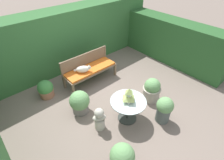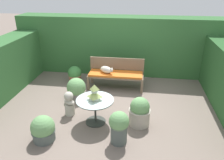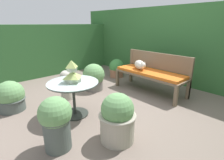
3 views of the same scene
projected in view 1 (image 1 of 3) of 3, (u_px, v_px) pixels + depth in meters
The scene contains 14 objects.
ground at pixel (113, 100), 4.55m from camera, with size 30.00×30.00×0.00m, color #75665B.
foliage_hedge_back at pixel (63, 40), 5.37m from camera, with size 6.40×0.79×1.79m, color #336633.
foliage_hedge_right at pixel (174, 42), 5.72m from camera, with size 0.70×3.50×1.37m, color #285628.
garden_bench at pixel (90, 70), 4.95m from camera, with size 1.52×0.53×0.46m.
bench_backrest at pixel (85, 61), 4.98m from camera, with size 1.52×0.06×0.81m.
cat at pixel (83, 69), 4.70m from camera, with size 0.41×0.38×0.21m.
patio_table at pixel (128, 105), 3.80m from camera, with size 0.78×0.78×0.55m.
pagoda_birdhouse at pixel (129, 96), 3.64m from camera, with size 0.25×0.25×0.34m.
garden_bust at pixel (99, 119), 3.68m from camera, with size 0.33×0.28×0.57m.
potted_plant_table_far at pixel (152, 90), 4.40m from camera, with size 0.46×0.46×0.63m.
potted_plant_patio_mid at pixel (122, 157), 3.06m from camera, with size 0.45×0.45×0.51m.
potted_plant_bench_right at pixel (164, 109), 3.82m from camera, with size 0.37×0.37×0.65m.
potted_plant_path_edge at pixel (46, 89), 4.53m from camera, with size 0.40×0.40×0.49m.
potted_plant_hedge_corner at pixel (80, 102), 4.07m from camera, with size 0.47×0.47×0.58m.
Camera 1 is at (-2.20, -2.47, 3.17)m, focal length 28.00 mm.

